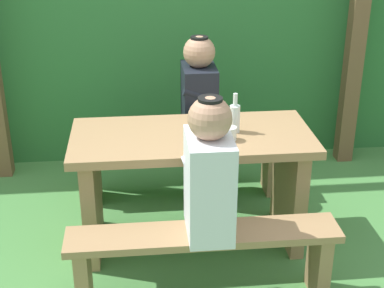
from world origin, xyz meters
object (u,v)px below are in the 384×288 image
object	(u,v)px
picnic_table	(192,170)
bench_far	(184,155)
bottle_left	(235,117)
person_white_shirt	(209,173)
bench_near	(204,252)
drinking_glass	(230,134)
person_black_coat	(199,94)

from	to	relation	value
picnic_table	bench_far	bearing A→B (deg)	90.00
bench_far	bottle_left	size ratio (longest dim) A/B	5.97
bench_far	person_white_shirt	size ratio (longest dim) A/B	1.95
bench_near	bottle_left	distance (m)	0.82
drinking_glass	person_white_shirt	bearing A→B (deg)	-110.53
person_white_shirt	bottle_left	world-z (taller)	person_white_shirt
person_white_shirt	person_black_coat	bearing A→B (deg)	85.93
bench_far	person_black_coat	xyz separation A→B (m)	(0.11, -0.00, 0.45)
bench_near	person_black_coat	xyz separation A→B (m)	(0.11, 1.17, 0.45)
picnic_table	bench_near	distance (m)	0.61
person_white_shirt	drinking_glass	distance (m)	0.51
bench_far	drinking_glass	world-z (taller)	drinking_glass
picnic_table	person_white_shirt	distance (m)	0.64
bench_far	drinking_glass	bearing A→B (deg)	-73.74
person_black_coat	picnic_table	bearing A→B (deg)	-100.41
bench_near	drinking_glass	world-z (taller)	drinking_glass
bench_near	bench_far	world-z (taller)	same
bench_near	bench_far	size ratio (longest dim) A/B	1.00
person_black_coat	drinking_glass	size ratio (longest dim) A/B	9.12
bench_near	drinking_glass	bearing A→B (deg)	67.11
bench_far	bottle_left	bearing A→B (deg)	-66.67
person_white_shirt	bottle_left	size ratio (longest dim) A/B	3.07
picnic_table	bench_far	size ratio (longest dim) A/B	1.00
bench_far	bottle_left	distance (m)	0.80
picnic_table	bench_far	distance (m)	0.61
drinking_glass	bottle_left	bearing A→B (deg)	67.80
bottle_left	person_white_shirt	bearing A→B (deg)	-110.86
picnic_table	person_black_coat	bearing A→B (deg)	79.59
bench_near	person_white_shirt	xyz separation A→B (m)	(0.02, 0.00, 0.45)
bench_near	bottle_left	world-z (taller)	bottle_left
bench_near	person_white_shirt	bearing A→B (deg)	7.82
picnic_table	bottle_left	world-z (taller)	bottle_left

